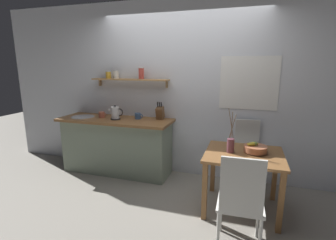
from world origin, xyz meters
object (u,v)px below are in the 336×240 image
at_px(fruit_bowl, 255,148).
at_px(knife_block, 160,113).
at_px(dining_table, 243,162).
at_px(coffee_mug_by_sink, 102,115).
at_px(electric_kettle, 115,113).
at_px(dining_chair_far, 247,151).
at_px(coffee_mug_spare, 138,116).
at_px(dining_chair_near, 241,200).
at_px(twig_vase, 231,145).

bearing_deg(fruit_bowl, knife_block, 155.82).
bearing_deg(dining_table, coffee_mug_by_sink, 166.54).
bearing_deg(electric_kettle, dining_table, -13.71).
distance_m(dining_chair_far, coffee_mug_spare, 1.72).
bearing_deg(coffee_mug_by_sink, dining_chair_near, -29.82).
bearing_deg(coffee_mug_by_sink, knife_block, 9.57).
height_order(electric_kettle, coffee_mug_spare, electric_kettle).
relative_size(dining_chair_near, fruit_bowl, 3.59).
height_order(dining_chair_near, twig_vase, twig_vase).
relative_size(fruit_bowl, coffee_mug_by_sink, 1.99).
distance_m(fruit_bowl, knife_block, 1.57).
bearing_deg(knife_block, twig_vase, -32.04).
distance_m(fruit_bowl, twig_vase, 0.29).
bearing_deg(dining_table, electric_kettle, 166.29).
bearing_deg(dining_table, knife_block, 151.73).
bearing_deg(coffee_mug_by_sink, coffee_mug_spare, 7.62).
bearing_deg(twig_vase, electric_kettle, 164.70).
xyz_separation_m(electric_kettle, coffee_mug_by_sink, (-0.28, 0.06, -0.05)).
distance_m(dining_table, coffee_mug_spare, 1.78).
distance_m(knife_block, coffee_mug_by_sink, 0.96).
xyz_separation_m(dining_chair_far, electric_kettle, (-1.99, -0.16, 0.46)).
height_order(twig_vase, coffee_mug_by_sink, twig_vase).
height_order(dining_chair_far, fruit_bowl, dining_chair_far).
height_order(dining_table, electric_kettle, electric_kettle).
distance_m(dining_chair_far, twig_vase, 0.74).
distance_m(dining_chair_near, coffee_mug_by_sink, 2.61).
relative_size(dining_table, dining_chair_near, 0.92).
distance_m(dining_chair_near, twig_vase, 0.80).
bearing_deg(twig_vase, coffee_mug_by_sink, 165.17).
distance_m(dining_chair_near, knife_block, 1.99).
distance_m(dining_chair_far, coffee_mug_by_sink, 2.31).
height_order(dining_chair_near, coffee_mug_spare, coffee_mug_spare).
relative_size(dining_chair_near, electric_kettle, 4.07).
xyz_separation_m(dining_table, fruit_bowl, (0.12, 0.06, 0.17)).
bearing_deg(knife_block, dining_table, -28.27).
height_order(twig_vase, coffee_mug_spare, twig_vase).
xyz_separation_m(dining_table, twig_vase, (-0.16, -0.01, 0.21)).
bearing_deg(electric_kettle, dining_chair_near, -32.05).
xyz_separation_m(dining_chair_far, knife_block, (-1.33, 0.06, 0.47)).
xyz_separation_m(fruit_bowl, electric_kettle, (-2.07, 0.42, 0.23)).
distance_m(fruit_bowl, coffee_mug_by_sink, 2.41).
relative_size(electric_kettle, coffee_mug_spare, 1.76).
relative_size(twig_vase, knife_block, 1.91).
relative_size(twig_vase, electric_kettle, 2.23).
bearing_deg(dining_chair_far, coffee_mug_by_sink, -177.46).
relative_size(twig_vase, coffee_mug_spare, 3.93).
bearing_deg(knife_block, fruit_bowl, -24.18).
relative_size(dining_table, coffee_mug_by_sink, 6.62).
bearing_deg(dining_table, dining_chair_far, 86.67).
bearing_deg(dining_chair_far, dining_table, -93.33).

